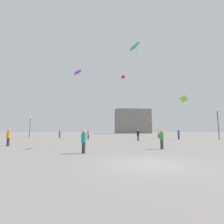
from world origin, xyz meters
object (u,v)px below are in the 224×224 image
person_in_grey (88,134)px  person_in_yellow (158,134)px  person_in_purple (60,133)px  person_in_green (162,138)px  building_left_hall (132,121)px  person_in_black (138,135)px  kite_lime_delta (184,99)px  kite_cyan_delta (131,95)px  person_in_blue (179,134)px  kite_crimson_diamond (124,78)px  lamppost_west (218,119)px  person_in_orange (8,137)px  kite_violet_diamond (77,72)px  lamppost_east (30,123)px  kite_emerald_diamond (134,46)px  person_in_teal (84,140)px

person_in_grey → person_in_yellow: bearing=-73.8°
person_in_purple → person_in_yellow: 21.11m
person_in_green → building_left_hall: building_left_hall is taller
person_in_black → person_in_purple: 17.98m
kite_lime_delta → building_left_hall: building_left_hall is taller
kite_cyan_delta → building_left_hall: bearing=77.6°
person_in_yellow → person_in_blue: bearing=98.8°
person_in_grey → kite_cyan_delta: size_ratio=0.17×
kite_crimson_diamond → lamppost_west: (14.83, -8.73, -9.80)m
person_in_green → person_in_orange: size_ratio=0.94×
kite_violet_diamond → lamppost_east: 21.29m
person_in_orange → lamppost_west: 30.94m
person_in_yellow → lamppost_west: (7.63, -7.69, 2.56)m
person_in_purple → person_in_blue: 23.78m
building_left_hall → kite_violet_diamond: bearing=-108.6°
person_in_green → kite_crimson_diamond: kite_crimson_diamond is taller
person_in_yellow → kite_emerald_diamond: 22.03m
person_in_purple → building_left_hall: size_ratio=0.09×
lamppost_west → person_in_green: bearing=-140.8°
person_in_teal → person_in_purple: bearing=-131.0°
kite_cyan_delta → person_in_blue: bearing=-70.3°
kite_cyan_delta → lamppost_west: bearing=-55.0°
person_in_blue → lamppost_west: (6.24, -1.73, 2.49)m
kite_lime_delta → person_in_green: bearing=-124.6°
person_in_yellow → lamppost_west: 11.14m
person_in_blue → kite_lime_delta: 8.14m
person_in_blue → person_in_yellow: bearing=-172.2°
person_in_blue → person_in_teal: bearing=-49.0°
person_in_purple → building_left_hall: building_left_hall is taller
person_in_black → lamppost_east: lamppost_east is taller
kite_violet_diamond → kite_emerald_diamond: 9.70m
building_left_hall → lamppost_west: size_ratio=3.75×
person_in_orange → kite_violet_diamond: kite_violet_diamond is taller
kite_emerald_diamond → kite_cyan_delta: kite_cyan_delta is taller
person_in_green → lamppost_west: (15.03, 12.26, 2.57)m
kite_cyan_delta → lamppost_east: bearing=-171.7°
person_in_orange → lamppost_west: lamppost_west is taller
kite_lime_delta → lamppost_east: 34.15m
person_in_purple → kite_lime_delta: (25.42, -4.85, 6.92)m
lamppost_west → lamppost_east: bearing=160.4°
person_in_yellow → lamppost_west: lamppost_west is taller
person_in_black → person_in_blue: 8.56m
kite_emerald_diamond → lamppost_east: (-19.36, 22.72, -7.31)m
person_in_yellow → building_left_hall: (6.49, 55.91, 5.70)m
person_in_teal → kite_emerald_diamond: size_ratio=0.17×
person_in_yellow → kite_lime_delta: 8.71m
kite_emerald_diamond → person_in_blue: bearing=47.9°
lamppost_east → person_in_orange: bearing=-73.1°
lamppost_east → building_left_hall: bearing=55.5°
kite_lime_delta → kite_emerald_diamond: bearing=-132.5°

